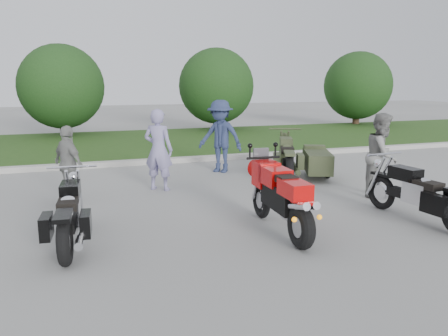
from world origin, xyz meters
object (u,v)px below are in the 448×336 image
object	(u,v)px
sportbike_red	(281,195)
cruiser_sidecar	(305,160)
person_stripe	(158,150)
person_denim	(220,136)
cruiser_right	(423,197)
person_grey	(382,155)
person_back	(69,164)
cruiser_left	(70,217)

from	to	relation	value
sportbike_red	cruiser_sidecar	world-z (taller)	sportbike_red
sportbike_red	cruiser_sidecar	size ratio (longest dim) A/B	0.94
person_stripe	person_denim	size ratio (longest dim) A/B	0.94
cruiser_right	person_denim	distance (m)	5.64
cruiser_sidecar	person_stripe	size ratio (longest dim) A/B	1.30
person_denim	cruiser_sidecar	bearing A→B (deg)	5.70
person_stripe	person_grey	xyz separation A→B (m)	(4.39, -2.04, -0.03)
cruiser_sidecar	person_back	world-z (taller)	person_back
person_back	cruiser_sidecar	bearing A→B (deg)	-117.85
cruiser_left	person_denim	size ratio (longest dim) A/B	1.18
cruiser_sidecar	person_back	size ratio (longest dim) A/B	1.54
person_grey	cruiser_sidecar	bearing A→B (deg)	68.67
person_denim	person_back	bearing A→B (deg)	-110.96
cruiser_sidecar	person_denim	size ratio (longest dim) A/B	1.23
person_stripe	person_back	size ratio (longest dim) A/B	1.18
sportbike_red	cruiser_left	bearing A→B (deg)	173.80
cruiser_right	person_back	distance (m)	6.74
sportbike_red	cruiser_right	distance (m)	2.56
cruiser_right	cruiser_sidecar	xyz separation A→B (m)	(-0.14, 3.86, -0.01)
cruiser_sidecar	person_back	bearing A→B (deg)	-153.48
person_back	sportbike_red	bearing A→B (deg)	-165.95
cruiser_left	person_back	xyz separation A→B (m)	(-0.02, 2.68, 0.33)
sportbike_red	person_back	size ratio (longest dim) A/B	1.44
person_denim	person_back	world-z (taller)	person_denim
sportbike_red	person_stripe	xyz separation A→B (m)	(-1.32, 3.48, 0.29)
sportbike_red	cruiser_left	size ratio (longest dim) A/B	0.98
cruiser_sidecar	person_stripe	world-z (taller)	person_stripe
person_stripe	person_back	bearing A→B (deg)	44.66
cruiser_right	person_back	bearing A→B (deg)	142.81
sportbike_red	person_grey	bearing A→B (deg)	27.34
person_denim	person_stripe	bearing A→B (deg)	-99.02
sportbike_red	person_denim	distance (m)	4.98
sportbike_red	cruiser_right	size ratio (longest dim) A/B	0.94
person_stripe	person_back	world-z (taller)	person_stripe
cruiser_right	person_stripe	world-z (taller)	person_stripe
cruiser_right	person_back	xyz separation A→B (m)	(-5.76, 3.49, 0.31)
cruiser_right	cruiser_sidecar	bearing A→B (deg)	86.13
cruiser_sidecar	person_denim	distance (m)	2.33
cruiser_sidecar	person_back	distance (m)	5.64
person_grey	person_denim	distance (m)	4.26
cruiser_left	person_stripe	bearing A→B (deg)	62.65
sportbike_red	cruiser_sidecar	xyz separation A→B (m)	(2.39, 3.52, -0.17)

